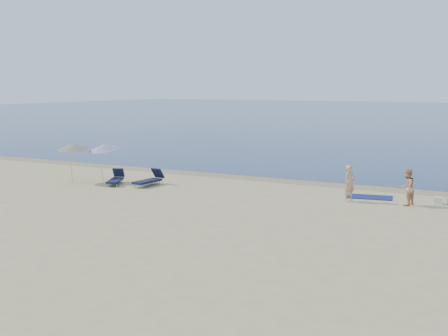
% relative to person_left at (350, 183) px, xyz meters
% --- Properties ---
extents(ground, '(160.00, 160.00, 0.00)m').
position_rel_person_left_xyz_m(ground, '(-2.47, -15.66, -0.80)').
color(ground, tan).
rests_on(ground, ground).
extents(wet_sand_strip, '(240.00, 1.60, 0.00)m').
position_rel_person_left_xyz_m(wet_sand_strip, '(-2.47, 3.74, -0.80)').
color(wet_sand_strip, '#847254').
rests_on(wet_sand_strip, ground).
extents(person_left, '(0.60, 0.69, 1.60)m').
position_rel_person_left_xyz_m(person_left, '(0.00, 0.00, 0.00)').
color(person_left, tan).
rests_on(person_left, ground).
extents(person_right, '(0.79, 0.90, 1.56)m').
position_rel_person_left_xyz_m(person_right, '(2.34, 0.31, -0.02)').
color(person_right, tan).
rests_on(person_right, ground).
extents(beach_towel, '(2.15, 1.42, 0.03)m').
position_rel_person_left_xyz_m(beach_towel, '(0.56, 1.30, -0.78)').
color(beach_towel, '#101751').
rests_on(beach_towel, ground).
extents(white_bag, '(0.37, 0.32, 0.29)m').
position_rel_person_left_xyz_m(white_bag, '(3.49, 1.24, -0.65)').
color(white_bag, silver).
rests_on(white_bag, ground).
extents(umbrella_near, '(1.88, 1.90, 2.14)m').
position_rel_person_left_xyz_m(umbrella_near, '(-12.84, -0.75, 1.02)').
color(umbrella_near, silver).
rests_on(umbrella_near, ground).
extents(umbrella_far, '(1.86, 1.88, 2.15)m').
position_rel_person_left_xyz_m(umbrella_far, '(-14.14, -1.66, 1.07)').
color(umbrella_far, silver).
rests_on(umbrella_far, ground).
extents(lounger_left, '(1.22, 1.79, 0.76)m').
position_rel_person_left_xyz_m(lounger_left, '(-11.72, -1.25, -0.52)').
color(lounger_left, '#151A39').
rests_on(lounger_left, ground).
extents(lounger_right, '(0.78, 1.91, 0.82)m').
position_rel_person_left_xyz_m(lounger_right, '(-9.99, -0.78, -0.50)').
color(lounger_right, '#131534').
rests_on(lounger_right, ground).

